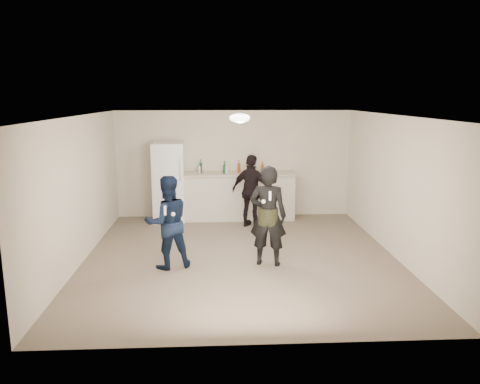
{
  "coord_description": "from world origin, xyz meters",
  "views": [
    {
      "loc": [
        -0.42,
        -7.93,
        2.82
      ],
      "look_at": [
        0.0,
        0.2,
        1.15
      ],
      "focal_mm": 35.0,
      "sensor_mm": 36.0,
      "label": 1
    }
  ],
  "objects_px": {
    "counter": "(238,197)",
    "spectator": "(252,191)",
    "woman": "(268,216)",
    "fridge": "(169,182)",
    "man": "(167,222)",
    "shaker": "(199,170)"
  },
  "relations": [
    {
      "from": "woman",
      "to": "spectator",
      "type": "relative_size",
      "value": 1.07
    },
    {
      "from": "woman",
      "to": "spectator",
      "type": "bearing_deg",
      "value": -74.19
    },
    {
      "from": "fridge",
      "to": "counter",
      "type": "bearing_deg",
      "value": 2.56
    },
    {
      "from": "shaker",
      "to": "counter",
      "type": "bearing_deg",
      "value": 1.01
    },
    {
      "from": "man",
      "to": "woman",
      "type": "bearing_deg",
      "value": 162.27
    },
    {
      "from": "fridge",
      "to": "man",
      "type": "bearing_deg",
      "value": -85.15
    },
    {
      "from": "fridge",
      "to": "spectator",
      "type": "relative_size",
      "value": 1.13
    },
    {
      "from": "counter",
      "to": "spectator",
      "type": "bearing_deg",
      "value": -67.6
    },
    {
      "from": "counter",
      "to": "woman",
      "type": "xyz_separation_m",
      "value": [
        0.37,
        -3.04,
        0.33
      ]
    },
    {
      "from": "fridge",
      "to": "spectator",
      "type": "bearing_deg",
      "value": -18.17
    },
    {
      "from": "fridge",
      "to": "woman",
      "type": "relative_size",
      "value": 1.05
    },
    {
      "from": "spectator",
      "to": "shaker",
      "type": "bearing_deg",
      "value": -0.92
    },
    {
      "from": "shaker",
      "to": "woman",
      "type": "xyz_separation_m",
      "value": [
        1.24,
        -3.02,
        -0.32
      ]
    },
    {
      "from": "man",
      "to": "spectator",
      "type": "relative_size",
      "value": 0.98
    },
    {
      "from": "woman",
      "to": "counter",
      "type": "bearing_deg",
      "value": -69.46
    },
    {
      "from": "man",
      "to": "woman",
      "type": "distance_m",
      "value": 1.68
    },
    {
      "from": "counter",
      "to": "spectator",
      "type": "xyz_separation_m",
      "value": [
        0.28,
        -0.67,
        0.27
      ]
    },
    {
      "from": "fridge",
      "to": "man",
      "type": "height_order",
      "value": "fridge"
    },
    {
      "from": "counter",
      "to": "spectator",
      "type": "distance_m",
      "value": 0.78
    },
    {
      "from": "shaker",
      "to": "man",
      "type": "xyz_separation_m",
      "value": [
        -0.43,
        -3.08,
        -0.39
      ]
    },
    {
      "from": "shaker",
      "to": "spectator",
      "type": "xyz_separation_m",
      "value": [
        1.16,
        -0.66,
        -0.38
      ]
    },
    {
      "from": "shaker",
      "to": "woman",
      "type": "relative_size",
      "value": 0.1
    }
  ]
}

